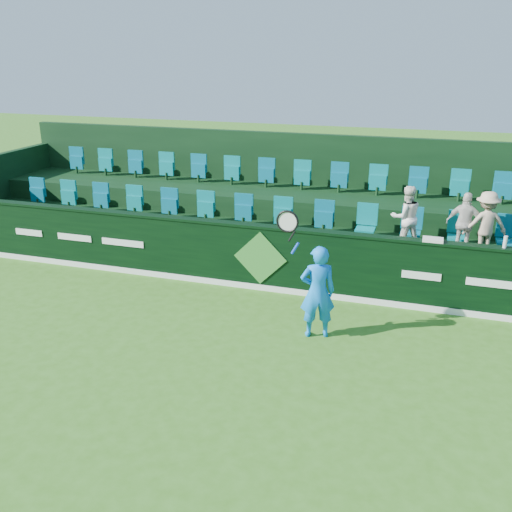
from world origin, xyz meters
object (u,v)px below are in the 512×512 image
(spectator_left, at_px, (406,217))
(drinks_bottle, at_px, (505,242))
(tennis_player, at_px, (317,291))
(spectator_middle, at_px, (465,223))
(towel, at_px, (433,240))
(spectator_right, at_px, (486,224))

(spectator_left, relative_size, drinks_bottle, 5.99)
(tennis_player, bearing_deg, drinks_bottle, 29.33)
(spectator_middle, xyz_separation_m, towel, (-0.57, -1.12, -0.04))
(drinks_bottle, bearing_deg, tennis_player, -150.67)
(spectator_left, distance_m, towel, 1.25)
(towel, bearing_deg, spectator_right, 49.81)
(spectator_right, bearing_deg, drinks_bottle, 88.12)
(spectator_left, relative_size, towel, 3.57)
(tennis_player, distance_m, spectator_middle, 3.68)
(spectator_left, height_order, spectator_right, spectator_left)
(spectator_left, distance_m, drinks_bottle, 2.08)
(spectator_right, bearing_deg, tennis_player, 31.05)
(spectator_left, bearing_deg, drinks_bottle, 124.01)
(tennis_player, bearing_deg, spectator_left, 66.59)
(drinks_bottle, bearing_deg, spectator_left, 147.47)
(spectator_middle, height_order, spectator_right, spectator_right)
(spectator_left, relative_size, spectator_middle, 1.05)
(tennis_player, distance_m, towel, 2.48)
(tennis_player, distance_m, spectator_right, 3.93)
(spectator_middle, bearing_deg, spectator_right, -169.44)
(drinks_bottle, bearing_deg, spectator_middle, 119.34)
(spectator_middle, height_order, drinks_bottle, spectator_middle)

